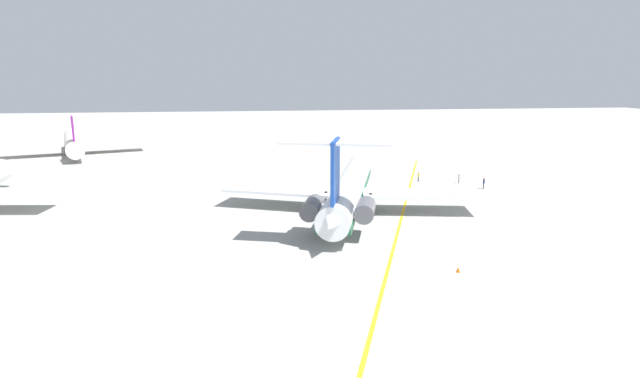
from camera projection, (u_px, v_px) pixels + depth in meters
ground at (368, 199)px, 76.80m from camera, size 388.93×388.93×0.00m
main_jetliner at (348, 190)px, 68.75m from camera, size 39.17×35.15×11.65m
airliner_mid_right at (73, 142)px, 120.14m from camera, size 32.05×32.13×9.79m
ground_crew_near_nose at (459, 177)px, 87.98m from camera, size 0.38×0.29×1.74m
ground_crew_near_tail at (418, 175)px, 89.45m from camera, size 0.44×0.28×1.74m
ground_crew_portside at (484, 182)px, 83.73m from camera, size 0.34×0.35×1.80m
safety_cone_nose at (458, 269)px, 48.46m from camera, size 0.40×0.40×0.55m
taxiway_centreline at (404, 208)px, 71.59m from camera, size 78.80×30.07×0.01m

